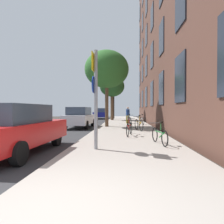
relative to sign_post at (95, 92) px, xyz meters
The scene contains 18 objects.
ground_plane 11.49m from the sign_post, 102.12° to the left, with size 41.80×41.80×0.00m, color #332D28.
road_asphalt 12.10m from the sign_post, 112.04° to the left, with size 7.00×38.00×0.01m, color #2D2D30.
sidewalk 11.29m from the sign_post, 84.19° to the left, with size 4.20×38.00×0.12m, color #9E9389.
building_facade 14.02m from the sign_post, 70.59° to the left, with size 0.56×27.00×20.97m.
sign_post is the anchor object (origin of this frame).
traffic_light 21.54m from the sign_post, 91.41° to the left, with size 0.43×0.24×3.58m.
tree_near 8.83m from the sign_post, 92.35° to the left, with size 3.43×3.43×5.92m.
tree_far 17.83m from the sign_post, 91.56° to the left, with size 3.12×3.12×5.59m.
bicycle_0 3.02m from the sign_post, 23.96° to the left, with size 0.46×1.64×0.89m.
bicycle_1 3.99m from the sign_post, 69.87° to the left, with size 0.49×1.66×0.95m.
bicycle_2 6.35m from the sign_post, 71.67° to the left, with size 0.53×1.66×0.97m.
bicycle_3 8.51m from the sign_post, 80.18° to the left, with size 0.48×1.70×0.99m.
bicycle_4 11.07m from the sign_post, 76.29° to the left, with size 0.42×1.71×0.93m.
bicycle_5 13.20m from the sign_post, 84.23° to the left, with size 0.42×1.72×0.97m.
pedestrian_0 12.02m from the sign_post, 83.42° to the left, with size 0.38×0.38×1.58m.
car_0 2.84m from the sign_post, behind, with size 2.01×4.39×1.62m.
car_1 8.92m from the sign_post, 106.36° to the left, with size 1.80×4.29×1.62m.
car_2 22.58m from the sign_post, 96.25° to the left, with size 1.94×4.15×1.62m.
Camera 1 is at (0.93, -2.43, 1.47)m, focal length 30.57 mm.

